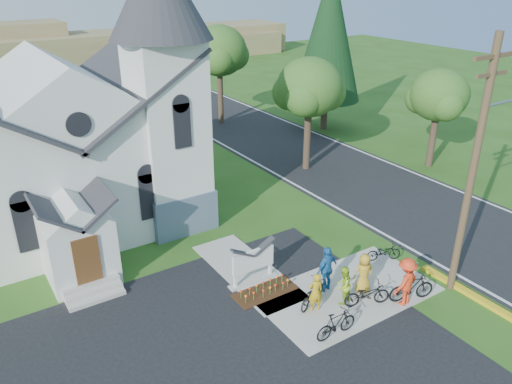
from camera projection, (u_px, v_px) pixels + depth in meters
ground at (326, 313)px, 18.76m from camera, size 120.00×120.00×0.00m
road at (296, 151)px, 35.16m from camera, size 8.00×90.00×0.02m
sidewalk at (347, 293)px, 19.88m from camera, size 7.00×4.00×0.05m
church at (70, 121)px, 23.40m from camera, size 12.35×12.00×13.00m
church_sign at (253, 261)px, 20.18m from camera, size 2.20×0.40×1.70m
flower_bed at (265, 292)px, 19.91m from camera, size 2.60×1.10×0.07m
utility_pole at (475, 163)px, 18.04m from camera, size 3.45×0.28×10.00m
tree_road_near at (309, 88)px, 29.98m from camera, size 4.00×4.00×7.05m
tree_road_mid at (219, 51)px, 39.15m from camera, size 4.40×4.40×7.80m
tree_road_far at (439, 96)px, 30.63m from camera, size 3.60×3.60×6.30m
conifer at (329, 33)px, 36.88m from camera, size 5.20×5.20×12.40m
distant_hills at (55, 51)px, 62.52m from camera, size 61.00×10.00×5.60m
cyclist_0 at (316, 292)px, 18.55m from camera, size 0.65×0.50×1.59m
bike_0 at (312, 293)px, 19.02m from camera, size 1.87×1.29×0.93m
cyclist_1 at (343, 285)px, 18.95m from camera, size 0.93×0.84×1.58m
bike_1 at (336, 324)px, 17.32m from camera, size 1.72×0.52×1.03m
cyclist_2 at (327, 269)px, 19.64m from camera, size 1.22×0.69×1.96m
bike_2 at (367, 294)px, 18.96m from camera, size 1.93×1.25×0.96m
cyclist_3 at (406, 282)px, 18.83m from camera, size 1.36×0.89×1.97m
bike_3 at (412, 288)px, 19.20m from camera, size 1.95×1.11×1.13m
cyclist_4 at (364, 273)px, 19.64m from camera, size 0.95×0.78×1.67m
bike_4 at (384, 252)px, 21.88m from camera, size 1.64×1.13×0.82m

